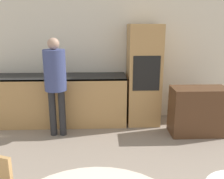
% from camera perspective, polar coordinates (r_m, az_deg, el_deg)
% --- Properties ---
extents(wall_back, '(6.21, 0.05, 2.60)m').
position_cam_1_polar(wall_back, '(4.79, -0.15, 8.71)').
color(wall_back, silver).
rests_on(wall_back, ground_plane).
extents(kitchen_counter, '(2.50, 0.60, 0.90)m').
position_cam_1_polar(kitchen_counter, '(4.69, -12.34, -2.19)').
color(kitchen_counter, tan).
rests_on(kitchen_counter, ground_plane).
extents(oven_unit, '(0.58, 0.59, 1.81)m').
position_cam_1_polar(oven_unit, '(4.58, 7.23, 3.27)').
color(oven_unit, tan).
rests_on(oven_unit, ground_plane).
extents(sideboard, '(0.91, 0.45, 0.80)m').
position_cam_1_polar(sideboard, '(4.42, 19.06, -4.68)').
color(sideboard, '#51331E').
rests_on(sideboard, ground_plane).
extents(person_standing, '(0.35, 0.35, 1.61)m').
position_cam_1_polar(person_standing, '(4.06, -12.84, 2.79)').
color(person_standing, '#262628').
rests_on(person_standing, ground_plane).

